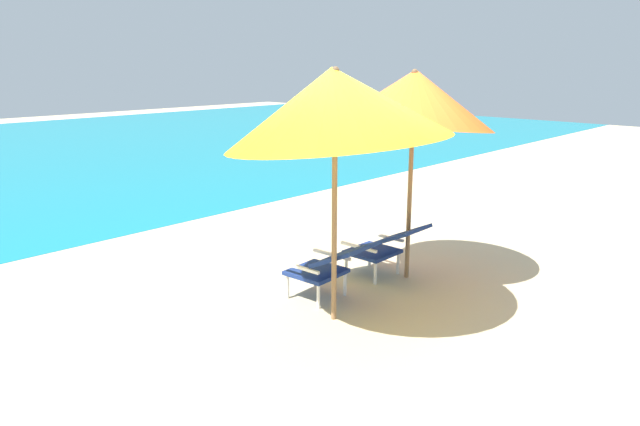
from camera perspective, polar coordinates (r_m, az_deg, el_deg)
name	(u,v)px	position (r m, az deg, el deg)	size (l,w,h in m)	color
ground_plane	(162,222)	(9.25, -15.41, -0.85)	(40.00, 40.00, 0.00)	#CCB78E
lounge_chair_left	(329,264)	(5.89, 0.94, -5.08)	(0.59, 0.91, 0.68)	navy
lounge_chair_right	(385,245)	(6.54, 6.46, -3.12)	(0.56, 0.88, 0.68)	navy
beach_umbrella_left	(335,105)	(5.12, 1.51, 10.62)	(2.64, 2.67, 2.46)	olive
beach_umbrella_right	(414,99)	(6.32, 9.25, 11.08)	(2.03, 1.99, 2.41)	olive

